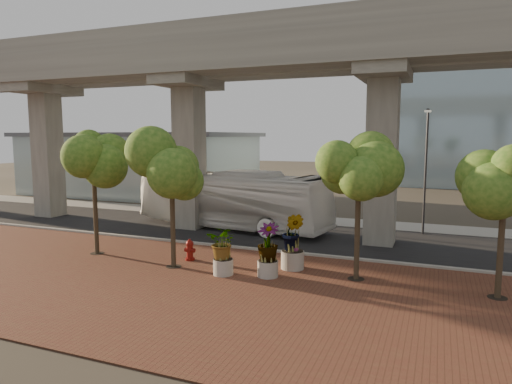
% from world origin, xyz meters
% --- Properties ---
extents(ground, '(160.00, 160.00, 0.00)m').
position_xyz_m(ground, '(0.00, 0.00, 0.00)').
color(ground, '#373328').
rests_on(ground, ground).
extents(brick_plaza, '(70.00, 13.00, 0.06)m').
position_xyz_m(brick_plaza, '(0.00, -8.00, 0.03)').
color(brick_plaza, brown).
rests_on(brick_plaza, ground).
extents(asphalt_road, '(90.00, 8.00, 0.04)m').
position_xyz_m(asphalt_road, '(0.00, 2.00, 0.02)').
color(asphalt_road, black).
rests_on(asphalt_road, ground).
extents(curb_strip, '(70.00, 0.25, 0.16)m').
position_xyz_m(curb_strip, '(0.00, -2.00, 0.08)').
color(curb_strip, '#9F9D94').
rests_on(curb_strip, ground).
extents(far_sidewalk, '(90.00, 3.00, 0.06)m').
position_xyz_m(far_sidewalk, '(0.00, 7.50, 0.03)').
color(far_sidewalk, '#9F9D94').
rests_on(far_sidewalk, ground).
extents(transit_viaduct, '(72.00, 5.60, 12.40)m').
position_xyz_m(transit_viaduct, '(0.00, 2.00, 7.29)').
color(transit_viaduct, '#99968B').
rests_on(transit_viaduct, ground).
extents(station_pavilion, '(23.00, 13.00, 6.30)m').
position_xyz_m(station_pavilion, '(-20.00, 16.00, 3.22)').
color(station_pavilion, '#A1B5B8').
rests_on(station_pavilion, ground).
extents(transit_bus, '(13.71, 5.45, 3.72)m').
position_xyz_m(transit_bus, '(-3.53, 2.95, 1.86)').
color(transit_bus, white).
rests_on(transit_bus, ground).
extents(fire_hydrant, '(0.51, 0.46, 1.03)m').
position_xyz_m(fire_hydrant, '(-2.00, -4.99, 0.55)').
color(fire_hydrant, maroon).
rests_on(fire_hydrant, ground).
extents(planter_front, '(1.94, 1.94, 2.13)m').
position_xyz_m(planter_front, '(0.50, -6.47, 1.35)').
color(planter_front, '#A19A91').
rests_on(planter_front, ground).
extents(planter_right, '(2.15, 2.15, 2.29)m').
position_xyz_m(planter_right, '(2.38, -6.02, 1.45)').
color(planter_right, '#ACA89C').
rests_on(planter_right, ground).
extents(planter_left, '(2.30, 2.30, 2.53)m').
position_xyz_m(planter_left, '(3.00, -4.52, 1.59)').
color(planter_left, gray).
rests_on(planter_left, ground).
extents(street_tree_far_west, '(3.36, 3.36, 6.42)m').
position_xyz_m(street_tree_far_west, '(-7.00, -5.66, 4.93)').
color(street_tree_far_west, '#4A3D2A').
rests_on(street_tree_far_west, ground).
extents(street_tree_near_west, '(3.47, 3.47, 6.01)m').
position_xyz_m(street_tree_near_west, '(-2.12, -6.24, 4.47)').
color(street_tree_near_west, '#4A3D2A').
rests_on(street_tree_near_west, ground).
extents(street_tree_near_east, '(3.43, 3.43, 6.37)m').
position_xyz_m(street_tree_near_east, '(5.91, -4.96, 4.85)').
color(street_tree_near_east, '#4A3D2A').
rests_on(street_tree_near_east, ground).
extents(street_tree_far_east, '(3.34, 3.34, 5.64)m').
position_xyz_m(street_tree_far_east, '(11.12, -5.25, 4.16)').
color(street_tree_far_east, '#4A3D2A').
rests_on(street_tree_far_east, ground).
extents(streetlamp_west, '(0.46, 1.33, 9.20)m').
position_xyz_m(streetlamp_west, '(-8.35, 5.93, 5.37)').
color(streetlamp_west, '#313136').
rests_on(streetlamp_west, ground).
extents(streetlamp_east, '(0.37, 1.09, 7.50)m').
position_xyz_m(streetlamp_east, '(8.17, 5.40, 4.38)').
color(streetlamp_east, '#2A2B2F').
rests_on(streetlamp_east, ground).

